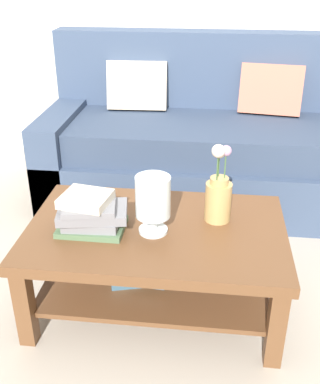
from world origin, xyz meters
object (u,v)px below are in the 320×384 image
object	(u,v)px
book_stack_main	(91,214)
glass_hurricane_vase	(153,199)
couch	(204,145)
coffee_table	(155,250)
flower_pitcher	(218,193)

from	to	relation	value
book_stack_main	glass_hurricane_vase	xyz separation A→B (m)	(0.27, 0.01, 0.08)
couch	book_stack_main	xyz separation A→B (m)	(-0.46, -1.25, 0.14)
coffee_table	book_stack_main	bearing A→B (deg)	-170.13
coffee_table	flower_pitcher	bearing A→B (deg)	20.71
couch	glass_hurricane_vase	world-z (taller)	couch
coffee_table	flower_pitcher	xyz separation A→B (m)	(0.27, 0.10, 0.26)
couch	book_stack_main	size ratio (longest dim) A/B	6.48
coffee_table	glass_hurricane_vase	distance (m)	0.28
couch	coffee_table	world-z (taller)	couch
coffee_table	flower_pitcher	world-z (taller)	flower_pitcher
flower_pitcher	couch	bearing A→B (deg)	94.75
coffee_table	book_stack_main	distance (m)	0.34
coffee_table	book_stack_main	xyz separation A→B (m)	(-0.27, -0.05, 0.20)
coffee_table	flower_pitcher	size ratio (longest dim) A/B	3.08
glass_hurricane_vase	coffee_table	bearing A→B (deg)	87.39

